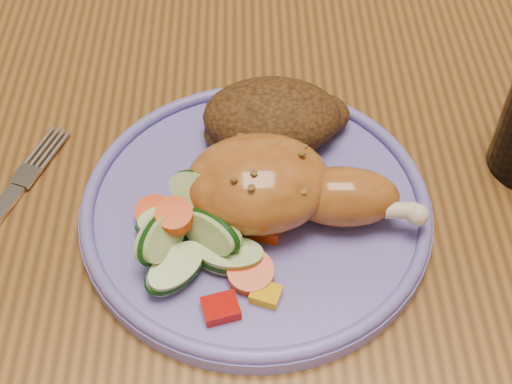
% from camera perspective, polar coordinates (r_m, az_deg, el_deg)
% --- Properties ---
extents(dining_table, '(0.90, 1.40, 0.75)m').
position_cam_1_polar(dining_table, '(0.68, 3.99, 2.04)').
color(dining_table, brown).
rests_on(dining_table, ground).
extents(plate, '(0.26, 0.26, 0.01)m').
position_cam_1_polar(plate, '(0.53, -0.00, -1.47)').
color(plate, '#655BB1').
rests_on(plate, dining_table).
extents(plate_rim, '(0.26, 0.26, 0.01)m').
position_cam_1_polar(plate_rim, '(0.52, -0.00, -0.71)').
color(plate_rim, '#655BB1').
rests_on(plate_rim, plate).
extents(chicken_leg, '(0.17, 0.09, 0.06)m').
position_cam_1_polar(chicken_leg, '(0.50, 1.84, 0.45)').
color(chicken_leg, '#AE6224').
rests_on(chicken_leg, plate).
extents(rice_pilaf, '(0.12, 0.08, 0.05)m').
position_cam_1_polar(rice_pilaf, '(0.56, 1.51, 5.99)').
color(rice_pilaf, '#4B2C12').
rests_on(rice_pilaf, plate).
extents(vegetable_pile, '(0.11, 0.12, 0.06)m').
position_cam_1_polar(vegetable_pile, '(0.49, -4.90, -3.58)').
color(vegetable_pile, '#A50A05').
rests_on(vegetable_pile, plate).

